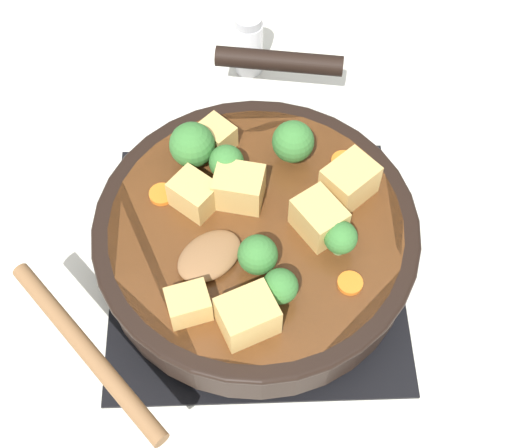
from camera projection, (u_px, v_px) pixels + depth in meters
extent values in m
plane|color=silver|center=(256.00, 264.00, 0.77)|extent=(2.40, 2.40, 0.00)
cube|color=black|center=(256.00, 262.00, 0.77)|extent=(0.31, 0.31, 0.01)
torus|color=black|center=(256.00, 255.00, 0.76)|extent=(0.24, 0.24, 0.01)
cube|color=black|center=(256.00, 255.00, 0.76)|extent=(0.01, 0.23, 0.01)
cube|color=black|center=(256.00, 255.00, 0.76)|extent=(0.23, 0.01, 0.01)
cylinder|color=black|center=(256.00, 238.00, 0.73)|extent=(0.32, 0.32, 0.06)
cylinder|color=#5B3316|center=(256.00, 236.00, 0.73)|extent=(0.29, 0.29, 0.05)
torus|color=black|center=(256.00, 226.00, 0.71)|extent=(0.33, 0.33, 0.01)
cylinder|color=black|center=(279.00, 61.00, 0.84)|extent=(0.05, 0.15, 0.02)
ellipsoid|color=brown|center=(209.00, 256.00, 0.68)|extent=(0.08, 0.08, 0.01)
cylinder|color=brown|center=(86.00, 350.00, 0.63)|extent=(0.17, 0.15, 0.02)
cube|color=tan|center=(217.00, 135.00, 0.75)|extent=(0.04, 0.04, 0.03)
cube|color=tan|center=(349.00, 181.00, 0.71)|extent=(0.06, 0.06, 0.04)
cube|color=tan|center=(319.00, 218.00, 0.69)|extent=(0.06, 0.06, 0.04)
cube|color=tan|center=(248.00, 316.00, 0.63)|extent=(0.06, 0.06, 0.04)
cube|color=tan|center=(194.00, 194.00, 0.70)|extent=(0.05, 0.05, 0.03)
cube|color=tan|center=(189.00, 304.00, 0.64)|extent=(0.04, 0.04, 0.03)
cube|color=tan|center=(239.00, 187.00, 0.71)|extent=(0.05, 0.06, 0.04)
cylinder|color=#709956|center=(280.00, 295.00, 0.66)|extent=(0.01, 0.01, 0.01)
sphere|color=#387533|center=(280.00, 286.00, 0.64)|extent=(0.03, 0.03, 0.03)
cylinder|color=#709956|center=(227.00, 173.00, 0.73)|extent=(0.01, 0.01, 0.01)
sphere|color=#387533|center=(226.00, 162.00, 0.71)|extent=(0.04, 0.04, 0.04)
cylinder|color=#709956|center=(194.00, 159.00, 0.74)|extent=(0.01, 0.01, 0.01)
sphere|color=#387533|center=(192.00, 145.00, 0.72)|extent=(0.05, 0.05, 0.05)
cylinder|color=#709956|center=(254.00, 265.00, 0.67)|extent=(0.01, 0.01, 0.01)
sphere|color=#387533|center=(254.00, 255.00, 0.66)|extent=(0.04, 0.04, 0.04)
cylinder|color=#709956|center=(292.00, 155.00, 0.74)|extent=(0.01, 0.01, 0.01)
sphere|color=#387533|center=(293.00, 142.00, 0.72)|extent=(0.04, 0.04, 0.04)
cylinder|color=#709956|center=(339.00, 247.00, 0.68)|extent=(0.01, 0.01, 0.01)
sphere|color=#387533|center=(341.00, 237.00, 0.67)|extent=(0.03, 0.03, 0.03)
cylinder|color=orange|center=(344.00, 161.00, 0.74)|extent=(0.03, 0.03, 0.01)
cylinder|color=orange|center=(317.00, 203.00, 0.72)|extent=(0.02, 0.02, 0.01)
cylinder|color=orange|center=(350.00, 283.00, 0.67)|extent=(0.02, 0.02, 0.01)
cylinder|color=orange|center=(162.00, 194.00, 0.72)|extent=(0.03, 0.03, 0.01)
cylinder|color=white|center=(252.00, 47.00, 0.90)|extent=(0.04, 0.04, 0.07)
cylinder|color=#B7B7BC|center=(252.00, 20.00, 0.86)|extent=(0.03, 0.03, 0.01)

